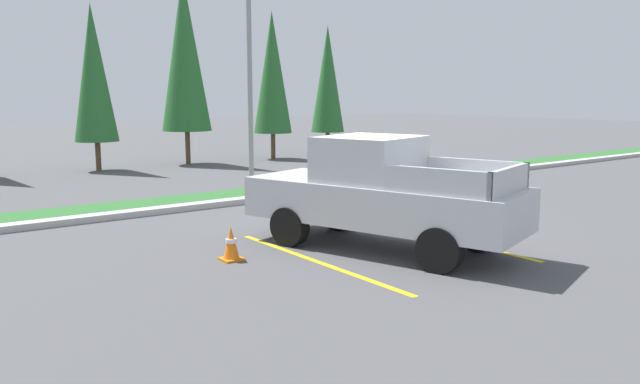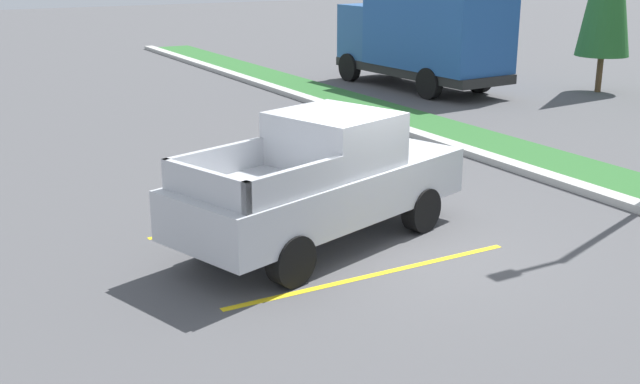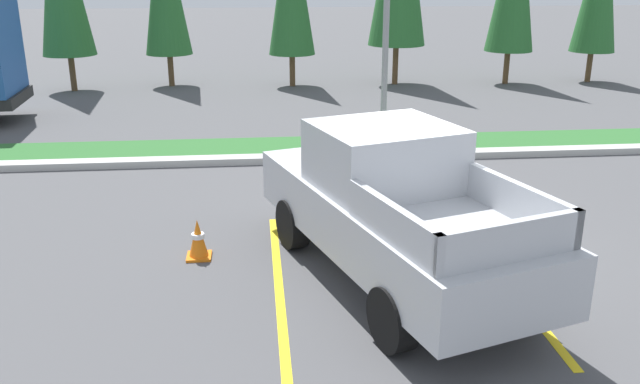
{
  "view_description": "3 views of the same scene",
  "coord_description": "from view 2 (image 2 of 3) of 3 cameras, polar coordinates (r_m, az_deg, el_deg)",
  "views": [
    {
      "loc": [
        -8.43,
        -9.23,
        2.86
      ],
      "look_at": [
        -0.32,
        1.57,
        0.74
      ],
      "focal_mm": 34.73,
      "sensor_mm": 36.0,
      "label": 1
    },
    {
      "loc": [
        9.76,
        -6.79,
        4.52
      ],
      "look_at": [
        0.06,
        -1.3,
        1.12
      ],
      "focal_mm": 44.3,
      "sensor_mm": 36.0,
      "label": 2
    },
    {
      "loc": [
        -2.46,
        -9.0,
        4.11
      ],
      "look_at": [
        -1.65,
        -0.78,
        1.27
      ],
      "focal_mm": 37.29,
      "sensor_mm": 36.0,
      "label": 3
    }
  ],
  "objects": [
    {
      "name": "parking_line_far",
      "position": [
        11.6,
        3.92,
        -5.99
      ],
      "size": [
        0.12,
        4.8,
        0.01
      ],
      "primitive_type": "cube",
      "color": "yellow",
      "rests_on": "ground"
    },
    {
      "name": "curb_strip",
      "position": [
        15.94,
        20.0,
        -0.28
      ],
      "size": [
        56.0,
        0.4,
        0.15
      ],
      "primitive_type": "cube",
      "color": "#B2B2AD",
      "rests_on": "ground"
    },
    {
      "name": "parking_line_near",
      "position": [
        14.12,
        -3.0,
        -1.72
      ],
      "size": [
        0.12,
        4.8,
        0.01
      ],
      "primitive_type": "cube",
      "color": "yellow",
      "rests_on": "ground"
    },
    {
      "name": "pickup_truck_main",
      "position": [
        12.54,
        0.27,
        0.85
      ],
      "size": [
        3.39,
        5.55,
        2.1
      ],
      "color": "black",
      "rests_on": "ground"
    },
    {
      "name": "cargo_truck_distant",
      "position": [
        27.4,
        7.47,
        11.23
      ],
      "size": [
        6.93,
        2.85,
        3.4
      ],
      "color": "black",
      "rests_on": "ground"
    },
    {
      "name": "traffic_cone",
      "position": [
        15.42,
        -1.71,
        1.04
      ],
      "size": [
        0.36,
        0.36,
        0.6
      ],
      "color": "orange",
      "rests_on": "ground"
    },
    {
      "name": "ground_plane",
      "position": [
        12.73,
        4.98,
        -3.91
      ],
      "size": [
        120.0,
        120.0,
        0.0
      ],
      "primitive_type": "plane",
      "color": "#4C4C4F"
    }
  ]
}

